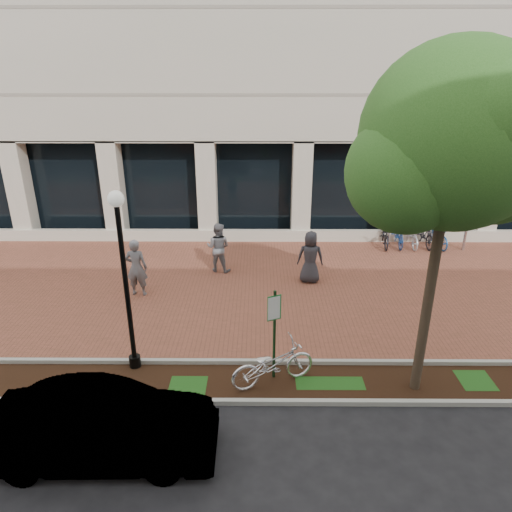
{
  "coord_description": "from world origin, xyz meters",
  "views": [
    {
      "loc": [
        0.2,
        -14.1,
        6.81
      ],
      "look_at": [
        0.11,
        -0.8,
        1.43
      ],
      "focal_mm": 32.0,
      "sensor_mm": 36.0,
      "label": 1
    }
  ],
  "objects_px": {
    "parking_sign": "(274,324)",
    "sedan_near_curb": "(102,427)",
    "lamppost": "(125,274)",
    "bollard": "(465,240)",
    "pedestrian_mid": "(218,247)",
    "bike_rack_cluster": "(411,234)",
    "street_tree": "(455,149)",
    "pedestrian_right": "(310,257)",
    "pedestrian_left": "(136,268)",
    "locked_bicycle": "(273,364)"
  },
  "relations": [
    {
      "from": "bike_rack_cluster",
      "to": "pedestrian_mid",
      "type": "bearing_deg",
      "value": -161.08
    },
    {
      "from": "parking_sign",
      "to": "sedan_near_curb",
      "type": "distance_m",
      "value": 4.14
    },
    {
      "from": "locked_bicycle",
      "to": "pedestrian_mid",
      "type": "bearing_deg",
      "value": -6.79
    },
    {
      "from": "pedestrian_left",
      "to": "bollard",
      "type": "height_order",
      "value": "pedestrian_left"
    },
    {
      "from": "street_tree",
      "to": "sedan_near_curb",
      "type": "height_order",
      "value": "street_tree"
    },
    {
      "from": "lamppost",
      "to": "pedestrian_right",
      "type": "relative_size",
      "value": 2.43
    },
    {
      "from": "pedestrian_right",
      "to": "bike_rack_cluster",
      "type": "bearing_deg",
      "value": -137.9
    },
    {
      "from": "pedestrian_left",
      "to": "pedestrian_mid",
      "type": "relative_size",
      "value": 1.05
    },
    {
      "from": "parking_sign",
      "to": "pedestrian_right",
      "type": "xyz_separation_m",
      "value": [
        1.41,
        5.43,
        -0.56
      ]
    },
    {
      "from": "street_tree",
      "to": "pedestrian_mid",
      "type": "xyz_separation_m",
      "value": [
        -5.16,
        6.66,
        -4.55
      ]
    },
    {
      "from": "street_tree",
      "to": "pedestrian_right",
      "type": "bearing_deg",
      "value": 108.5
    },
    {
      "from": "locked_bicycle",
      "to": "pedestrian_mid",
      "type": "relative_size",
      "value": 1.12
    },
    {
      "from": "parking_sign",
      "to": "bike_rack_cluster",
      "type": "distance_m",
      "value": 10.87
    },
    {
      "from": "pedestrian_mid",
      "to": "bike_rack_cluster",
      "type": "height_order",
      "value": "pedestrian_mid"
    },
    {
      "from": "pedestrian_mid",
      "to": "pedestrian_left",
      "type": "bearing_deg",
      "value": 52.73
    },
    {
      "from": "locked_bicycle",
      "to": "bike_rack_cluster",
      "type": "bearing_deg",
      "value": -55.5
    },
    {
      "from": "pedestrian_left",
      "to": "bollard",
      "type": "distance_m",
      "value": 13.03
    },
    {
      "from": "locked_bicycle",
      "to": "pedestrian_right",
      "type": "xyz_separation_m",
      "value": [
        1.44,
        5.64,
        0.38
      ]
    },
    {
      "from": "pedestrian_mid",
      "to": "pedestrian_right",
      "type": "distance_m",
      "value": 3.37
    },
    {
      "from": "locked_bicycle",
      "to": "sedan_near_curb",
      "type": "relative_size",
      "value": 0.49
    },
    {
      "from": "lamppost",
      "to": "bollard",
      "type": "height_order",
      "value": "lamppost"
    },
    {
      "from": "bike_rack_cluster",
      "to": "bollard",
      "type": "bearing_deg",
      "value": -13.24
    },
    {
      "from": "street_tree",
      "to": "bollard",
      "type": "relative_size",
      "value": 8.27
    },
    {
      "from": "pedestrian_left",
      "to": "sedan_near_curb",
      "type": "distance_m",
      "value": 6.89
    },
    {
      "from": "bollard",
      "to": "lamppost",
      "type": "bearing_deg",
      "value": -144.86
    },
    {
      "from": "street_tree",
      "to": "pedestrian_right",
      "type": "height_order",
      "value": "street_tree"
    },
    {
      "from": "street_tree",
      "to": "locked_bicycle",
      "type": "height_order",
      "value": "street_tree"
    },
    {
      "from": "parking_sign",
      "to": "pedestrian_mid",
      "type": "bearing_deg",
      "value": 82.13
    },
    {
      "from": "street_tree",
      "to": "pedestrian_mid",
      "type": "distance_m",
      "value": 9.57
    },
    {
      "from": "parking_sign",
      "to": "locked_bicycle",
      "type": "bearing_deg",
      "value": -122.21
    },
    {
      "from": "pedestrian_mid",
      "to": "pedestrian_right",
      "type": "xyz_separation_m",
      "value": [
        3.24,
        -0.92,
        0.0
      ]
    },
    {
      "from": "pedestrian_left",
      "to": "pedestrian_right",
      "type": "relative_size",
      "value": 1.05
    },
    {
      "from": "parking_sign",
      "to": "sedan_near_curb",
      "type": "relative_size",
      "value": 0.55
    },
    {
      "from": "lamppost",
      "to": "pedestrian_mid",
      "type": "relative_size",
      "value": 2.44
    },
    {
      "from": "pedestrian_right",
      "to": "bollard",
      "type": "height_order",
      "value": "pedestrian_right"
    },
    {
      "from": "locked_bicycle",
      "to": "sedan_near_curb",
      "type": "xyz_separation_m",
      "value": [
        -3.23,
        -2.21,
        0.16
      ]
    },
    {
      "from": "pedestrian_left",
      "to": "parking_sign",
      "type": "bearing_deg",
      "value": 138.22
    },
    {
      "from": "street_tree",
      "to": "bollard",
      "type": "bearing_deg",
      "value": 61.85
    },
    {
      "from": "lamppost",
      "to": "parking_sign",
      "type": "bearing_deg",
      "value": -7.07
    },
    {
      "from": "pedestrian_left",
      "to": "lamppost",
      "type": "bearing_deg",
      "value": 106.2
    },
    {
      "from": "street_tree",
      "to": "pedestrian_mid",
      "type": "height_order",
      "value": "street_tree"
    },
    {
      "from": "pedestrian_right",
      "to": "bollard",
      "type": "distance_m",
      "value": 7.33
    },
    {
      "from": "lamppost",
      "to": "pedestrian_right",
      "type": "distance_m",
      "value": 7.14
    },
    {
      "from": "pedestrian_right",
      "to": "sedan_near_curb",
      "type": "bearing_deg",
      "value": 63.74
    },
    {
      "from": "parking_sign",
      "to": "pedestrian_mid",
      "type": "relative_size",
      "value": 1.27
    },
    {
      "from": "locked_bicycle",
      "to": "pedestrian_left",
      "type": "distance_m",
      "value": 6.29
    },
    {
      "from": "street_tree",
      "to": "bollard",
      "type": "xyz_separation_m",
      "value": [
        4.72,
        8.82,
        -5.0
      ]
    },
    {
      "from": "parking_sign",
      "to": "lamppost",
      "type": "xyz_separation_m",
      "value": [
        -3.43,
        0.43,
        1.04
      ]
    },
    {
      "from": "pedestrian_right",
      "to": "bollard",
      "type": "xyz_separation_m",
      "value": [
        6.64,
        3.08,
        -0.46
      ]
    },
    {
      "from": "bollard",
      "to": "sedan_near_curb",
      "type": "height_order",
      "value": "sedan_near_curb"
    }
  ]
}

